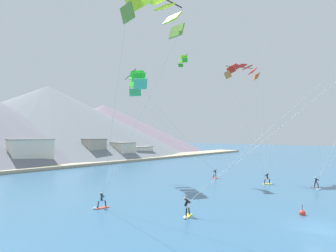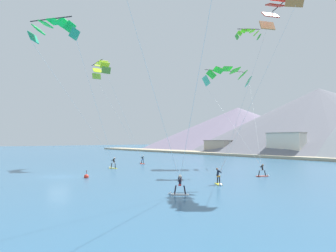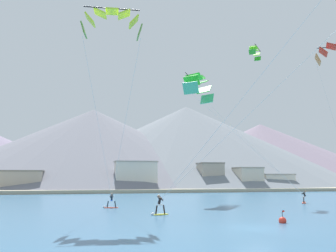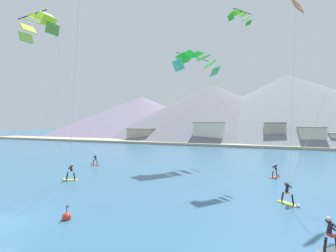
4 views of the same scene
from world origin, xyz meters
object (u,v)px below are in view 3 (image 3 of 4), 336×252
object	(u,v)px
kitesurfer_near_lead	(109,204)
race_marker_buoy	(283,221)
kitesurfer_near_trail	(304,200)
parafoil_kite_distant_high_outer	(255,51)
parafoil_kite_near_trail	(198,86)
parafoil_kite_near_lead	(112,22)
kitesurfer_far_right	(158,208)

from	to	relation	value
kitesurfer_near_lead	race_marker_buoy	bearing A→B (deg)	-54.82
kitesurfer_near_trail	race_marker_buoy	size ratio (longest dim) A/B	1.64
kitesurfer_near_trail	race_marker_buoy	bearing A→B (deg)	-127.04
kitesurfer_near_trail	parafoil_kite_distant_high_outer	xyz separation A→B (m)	(-4.24, 3.66, 20.34)
kitesurfer_near_lead	parafoil_kite_distant_high_outer	size ratio (longest dim) A/B	0.51
parafoil_kite_near_trail	parafoil_kite_near_lead	bearing A→B (deg)	-128.16
kitesurfer_near_lead	parafoil_kite_near_trail	world-z (taller)	parafoil_kite_near_trail
kitesurfer_near_trail	parafoil_kite_near_lead	bearing A→B (deg)	-158.45
kitesurfer_far_right	kitesurfer_near_trail	bearing A→B (deg)	25.25
parafoil_kite_near_lead	parafoil_kite_near_trail	world-z (taller)	parafoil_kite_near_lead
parafoil_kite_near_lead	parafoil_kite_distant_high_outer	world-z (taller)	parafoil_kite_distant_high_outer
kitesurfer_near_trail	parafoil_kite_near_trail	bearing A→B (deg)	145.29
kitesurfer_near_trail	kitesurfer_far_right	world-z (taller)	kitesurfer_far_right
kitesurfer_near_lead	parafoil_kite_near_lead	size ratio (longest dim) A/B	0.10
kitesurfer_near_lead	kitesurfer_near_trail	world-z (taller)	kitesurfer_near_lead
kitesurfer_near_lead	parafoil_kite_near_lead	distance (m)	18.93
kitesurfer_far_right	parafoil_kite_near_trail	distance (m)	25.63
kitesurfer_far_right	parafoil_kite_distant_high_outer	bearing A→B (deg)	39.05
parafoil_kite_near_trail	race_marker_buoy	bearing A→B (deg)	-94.39
parafoil_kite_distant_high_outer	race_marker_buoy	xyz separation A→B (m)	(-9.00, -21.21, -20.63)
kitesurfer_near_lead	kitesurfer_far_right	xyz separation A→B (m)	(3.62, -8.32, 0.13)
kitesurfer_near_lead	parafoil_kite_near_trail	bearing A→B (deg)	35.30
race_marker_buoy	kitesurfer_far_right	bearing A→B (deg)	134.93
kitesurfer_near_trail	parafoil_kite_near_lead	world-z (taller)	parafoil_kite_near_lead
kitesurfer_near_trail	kitesurfer_near_lead	bearing A→B (deg)	-176.40
kitesurfer_near_lead	race_marker_buoy	distance (m)	19.59
parafoil_kite_distant_high_outer	kitesurfer_near_trail	bearing A→B (deg)	-40.79
kitesurfer_far_right	parafoil_kite_near_lead	world-z (taller)	parafoil_kite_near_lead
kitesurfer_near_lead	kitesurfer_far_right	distance (m)	9.07
kitesurfer_near_lead	parafoil_kite_near_lead	world-z (taller)	parafoil_kite_near_lead
parafoil_kite_near_trail	parafoil_kite_distant_high_outer	distance (m)	9.27
kitesurfer_far_right	race_marker_buoy	xyz separation A→B (m)	(7.67, -7.69, -0.42)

